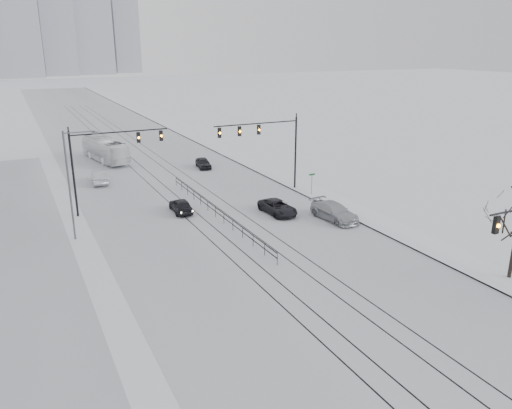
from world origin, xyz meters
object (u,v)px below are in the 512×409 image
at_px(sedan_sb_inner, 181,206).
at_px(sedan_sb_outer, 99,177).
at_px(sedan_nb_right, 334,212).
at_px(sedan_nb_far, 203,163).
at_px(sedan_nb_front, 278,207).
at_px(box_truck, 105,150).

height_order(sedan_sb_inner, sedan_sb_outer, sedan_sb_outer).
height_order(sedan_nb_right, sedan_nb_far, sedan_nb_right).
bearing_deg(sedan_nb_front, sedan_sb_outer, 122.32).
bearing_deg(box_truck, sedan_nb_far, 127.02).
height_order(sedan_sb_outer, sedan_nb_front, sedan_sb_outer).
height_order(sedan_nb_front, sedan_nb_far, sedan_nb_far).
height_order(sedan_sb_outer, sedan_nb_right, sedan_nb_right).
bearing_deg(sedan_nb_far, sedan_sb_inner, -109.63).
distance_m(sedan_sb_outer, sedan_nb_far, 13.57).
distance_m(sedan_sb_inner, sedan_nb_right, 14.52).
xyz_separation_m(sedan_nb_front, sedan_nb_far, (0.21, 20.59, 0.01)).
bearing_deg(sedan_nb_far, sedan_sb_outer, -164.68).
bearing_deg(sedan_sb_outer, box_truck, -97.85).
height_order(sedan_nb_far, box_truck, box_truck).
xyz_separation_m(sedan_sb_inner, sedan_nb_front, (8.10, -4.48, -0.03)).
distance_m(sedan_nb_right, box_truck, 37.08).
height_order(sedan_nb_front, box_truck, box_truck).
distance_m(sedan_sb_inner, sedan_nb_far, 18.14).
xyz_separation_m(sedan_sb_outer, box_truck, (2.81, 11.62, 0.79)).
bearing_deg(sedan_nb_far, sedan_nb_right, -73.94).
height_order(sedan_sb_inner, box_truck, box_truck).
bearing_deg(sedan_sb_inner, sedan_nb_far, -114.56).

